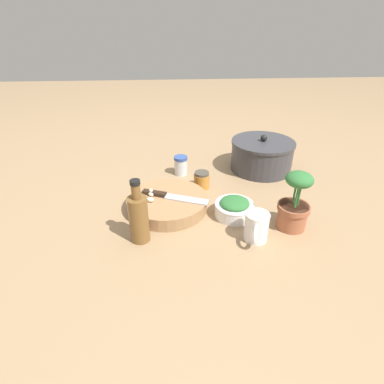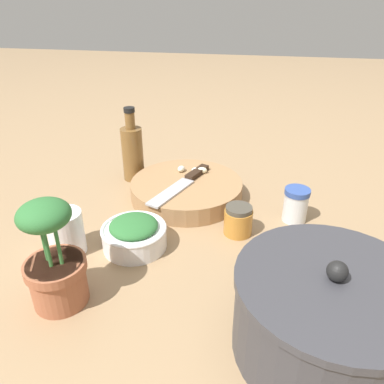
{
  "view_description": "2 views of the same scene",
  "coord_description": "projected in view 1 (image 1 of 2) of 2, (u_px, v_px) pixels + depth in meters",
  "views": [
    {
      "loc": [
        0.91,
        -0.07,
        0.58
      ],
      "look_at": [
        0.01,
        -0.01,
        0.05
      ],
      "focal_mm": 28.0,
      "sensor_mm": 36.0,
      "label": 1
    },
    {
      "loc": [
        -0.15,
        0.72,
        0.46
      ],
      "look_at": [
        -0.0,
        -0.03,
        0.05
      ],
      "focal_mm": 35.0,
      "sensor_mm": 36.0,
      "label": 2
    }
  ],
  "objects": [
    {
      "name": "oil_bottle",
      "position": [
        139.0,
        217.0,
        0.86
      ],
      "size": [
        0.06,
        0.06,
        0.2
      ],
      "color": "brown",
      "rests_on": "ground_plane"
    },
    {
      "name": "chef_knife",
      "position": [
        171.0,
        196.0,
        1.02
      ],
      "size": [
        0.11,
        0.23,
        0.01
      ],
      "rotation": [
        0.0,
        0.0,
        5.92
      ],
      "color": "black",
      "rests_on": "cutting_board"
    },
    {
      "name": "ground_plane",
      "position": [
        194.0,
        203.0,
        1.08
      ],
      "size": [
        5.0,
        5.0,
        0.0
      ],
      "primitive_type": "plane",
      "color": "#997A56"
    },
    {
      "name": "herb_bowl",
      "position": [
        234.0,
        208.0,
        1.0
      ],
      "size": [
        0.13,
        0.13,
        0.06
      ],
      "color": "white",
      "rests_on": "ground_plane"
    },
    {
      "name": "cutting_board",
      "position": [
        167.0,
        203.0,
        1.04
      ],
      "size": [
        0.28,
        0.28,
        0.04
      ],
      "color": "#9E754C",
      "rests_on": "ground_plane"
    },
    {
      "name": "spice_jar",
      "position": [
        181.0,
        165.0,
        1.26
      ],
      "size": [
        0.06,
        0.06,
        0.08
      ],
      "color": "silver",
      "rests_on": "ground_plane"
    },
    {
      "name": "honey_jar",
      "position": [
        202.0,
        180.0,
        1.16
      ],
      "size": [
        0.06,
        0.06,
        0.07
      ],
      "color": "#BC7A2D",
      "rests_on": "ground_plane"
    },
    {
      "name": "potted_herb",
      "position": [
        294.0,
        205.0,
        0.92
      ],
      "size": [
        0.1,
        0.1,
        0.19
      ],
      "color": "#A35B3D",
      "rests_on": "ground_plane"
    },
    {
      "name": "coffee_mug",
      "position": [
        256.0,
        227.0,
        0.88
      ],
      "size": [
        0.1,
        0.07,
        0.09
      ],
      "color": "white",
      "rests_on": "ground_plane"
    },
    {
      "name": "garlic_cloves",
      "position": [
        151.0,
        195.0,
        1.03
      ],
      "size": [
        0.08,
        0.03,
        0.02
      ],
      "color": "#F2EDC4",
      "rests_on": "cutting_board"
    },
    {
      "name": "stock_pot",
      "position": [
        262.0,
        155.0,
        1.29
      ],
      "size": [
        0.27,
        0.27,
        0.16
      ],
      "color": "#38383D",
      "rests_on": "ground_plane"
    }
  ]
}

